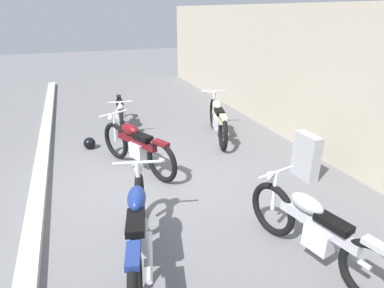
% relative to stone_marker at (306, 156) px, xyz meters
% --- Properties ---
extents(ground_plane, '(40.00, 40.00, 0.00)m').
position_rel_stone_marker_xyz_m(ground_plane, '(-0.76, -2.77, -0.40)').
color(ground_plane, slate).
extents(building_wall, '(18.00, 0.30, 2.91)m').
position_rel_stone_marker_xyz_m(building_wall, '(-0.76, 0.96, 1.05)').
color(building_wall, '#B2A893').
rests_on(building_wall, ground_plane).
extents(curb_strip, '(18.00, 0.24, 0.12)m').
position_rel_stone_marker_xyz_m(curb_strip, '(-0.76, -4.45, -0.34)').
color(curb_strip, '#B7B2A8').
rests_on(curb_strip, ground_plane).
extents(stone_marker, '(0.53, 0.21, 0.81)m').
position_rel_stone_marker_xyz_m(stone_marker, '(0.00, 0.00, 0.00)').
color(stone_marker, '#9E9EA3').
rests_on(stone_marker, ground_plane).
extents(helmet, '(0.25, 0.25, 0.25)m').
position_rel_stone_marker_xyz_m(helmet, '(-2.66, -3.52, -0.28)').
color(helmet, black).
rests_on(helmet, ground_plane).
extents(motorcycle_silver, '(2.05, 0.70, 0.93)m').
position_rel_stone_marker_xyz_m(motorcycle_silver, '(1.78, -1.30, 0.04)').
color(motorcycle_silver, black).
rests_on(motorcycle_silver, ground_plane).
extents(motorcycle_cream, '(2.09, 0.82, 0.96)m').
position_rel_stone_marker_xyz_m(motorcycle_cream, '(-2.29, -0.66, 0.06)').
color(motorcycle_cream, black).
rests_on(motorcycle_cream, ground_plane).
extents(motorcycle_maroon, '(1.97, 1.07, 0.96)m').
position_rel_stone_marker_xyz_m(motorcycle_maroon, '(-1.37, -2.74, 0.06)').
color(motorcycle_maroon, black).
rests_on(motorcycle_maroon, ground_plane).
extents(motorcycle_black, '(1.92, 0.54, 0.86)m').
position_rel_stone_marker_xyz_m(motorcycle_black, '(-3.72, -2.67, 0.01)').
color(motorcycle_black, black).
rests_on(motorcycle_black, ground_plane).
extents(motorcycle_blue, '(2.19, 0.79, 1.00)m').
position_rel_stone_marker_xyz_m(motorcycle_blue, '(1.08, -3.21, 0.08)').
color(motorcycle_blue, black).
rests_on(motorcycle_blue, ground_plane).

